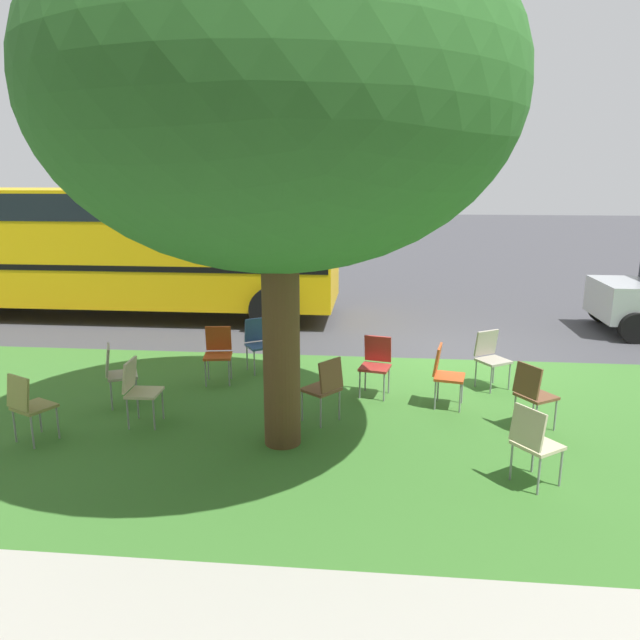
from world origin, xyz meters
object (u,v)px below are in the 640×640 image
(chair_0, at_px, (445,371))
(chair_10, at_px, (490,355))
(chair_1, at_px, (28,403))
(chair_5, at_px, (533,391))
(chair_4, at_px, (534,440))
(chair_2, at_px, (259,340))
(chair_9, at_px, (117,370))
(street_tree, at_px, (277,93))
(chair_7, at_px, (376,361))
(chair_8, at_px, (325,385))
(chair_3, at_px, (138,387))
(chair_6, at_px, (218,350))
(school_bus, at_px, (108,239))

(chair_0, xyz_separation_m, chair_10, (-0.78, -0.87, 0.00))
(chair_1, relative_size, chair_5, 1.00)
(chair_0, height_order, chair_4, same)
(chair_2, height_order, chair_9, same)
(chair_1, bearing_deg, chair_4, 175.42)
(chair_4, xyz_separation_m, chair_5, (-0.34, -1.46, 0.00))
(street_tree, bearing_deg, chair_7, -122.18)
(chair_4, height_order, chair_8, same)
(chair_0, height_order, chair_3, same)
(chair_3, xyz_separation_m, chair_4, (-4.70, 1.13, 0.00))
(chair_0, bearing_deg, chair_8, 24.16)
(chair_2, xyz_separation_m, chair_10, (-3.68, 0.46, 0.00))
(chair_2, bearing_deg, chair_7, 153.89)
(chair_7, relative_size, chair_9, 1.00)
(chair_0, bearing_deg, chair_6, -11.70)
(street_tree, bearing_deg, chair_0, -145.96)
(chair_6, bearing_deg, chair_4, 145.09)
(street_tree, xyz_separation_m, chair_6, (1.35, -2.11, -3.51))
(chair_1, bearing_deg, chair_6, -125.24)
(chair_5, bearing_deg, chair_0, -34.10)
(chair_1, relative_size, school_bus, 0.08)
(chair_1, height_order, chair_8, same)
(chair_3, xyz_separation_m, chair_7, (-3.06, -1.40, 0.00))
(chair_4, relative_size, chair_8, 1.00)
(chair_2, bearing_deg, chair_8, 122.07)
(chair_9, bearing_deg, chair_7, -167.91)
(chair_0, height_order, chair_1, same)
(chair_0, distance_m, chair_3, 4.15)
(chair_3, bearing_deg, chair_0, -165.64)
(chair_2, distance_m, chair_7, 2.16)
(chair_9, bearing_deg, chair_6, -136.10)
(chair_9, distance_m, chair_10, 5.52)
(chair_9, bearing_deg, chair_0, -174.94)
(street_tree, distance_m, chair_8, 3.61)
(chair_3, relative_size, chair_6, 1.00)
(chair_9, bearing_deg, chair_8, 173.85)
(chair_1, xyz_separation_m, chair_10, (-5.91, -2.56, 0.00))
(chair_5, distance_m, chair_6, 4.67)
(chair_0, bearing_deg, school_bus, -35.36)
(street_tree, distance_m, chair_3, 4.03)
(chair_8, height_order, school_bus, school_bus)
(chair_2, height_order, chair_8, same)
(chair_0, distance_m, chair_5, 1.24)
(chair_10, bearing_deg, chair_6, 2.13)
(chair_1, height_order, chair_10, same)
(street_tree, xyz_separation_m, chair_7, (-1.11, -1.77, -3.51))
(chair_0, relative_size, chair_9, 1.00)
(school_bus, bearing_deg, chair_3, 116.97)
(chair_7, bearing_deg, chair_6, -7.81)
(chair_8, distance_m, chair_10, 2.88)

